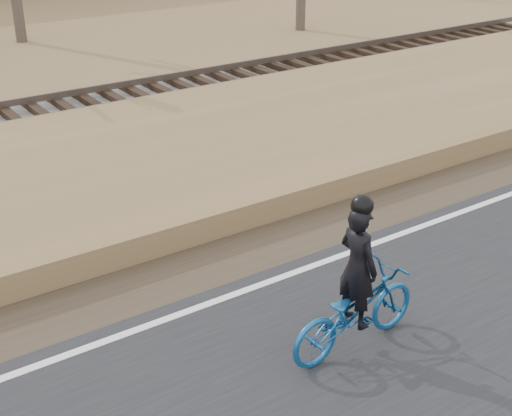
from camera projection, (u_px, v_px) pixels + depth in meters
ground at (210, 317)px, 9.32m from camera, size 120.00×120.00×0.00m
edge_line at (202, 306)px, 9.44m from camera, size 120.00×0.12×0.01m
shoulder at (167, 277)px, 10.20m from camera, size 120.00×1.60×0.04m
embankment at (85, 193)px, 12.35m from camera, size 120.00×5.00×0.44m
ballast at (16, 132)px, 15.18m from camera, size 120.00×3.00×0.45m
railroad at (14, 119)px, 15.05m from camera, size 120.00×2.40×0.29m
cyclist at (355, 302)px, 8.39m from camera, size 1.94×0.77×2.02m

